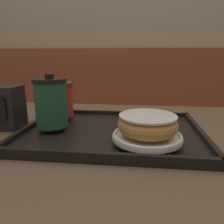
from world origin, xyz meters
The scene contains 10 objects.
wall_behind centered at (0.00, 1.10, 1.20)m, with size 8.00×0.05×2.40m.
booth_bench centered at (-0.20, 0.87, 0.32)m, with size 1.73×0.44×1.00m.
cafe_table centered at (0.00, 0.00, 0.57)m, with size 0.95×0.79×0.74m.
serving_tray centered at (-0.02, 0.02, 0.75)m, with size 0.47×0.35×0.02m.
coffee_cup_front centered at (-0.18, 0.00, 0.83)m, with size 0.09×0.09×0.14m.
coffee_cup_rear centered at (-0.20, 0.11, 0.82)m, with size 0.09×0.09×0.12m.
plate_with_chocolate_donut centered at (0.07, -0.07, 0.77)m, with size 0.16×0.16×0.01m.
donut_chocolate_glazed centered at (0.07, -0.07, 0.80)m, with size 0.14×0.14×0.04m.
spoon centered at (0.12, 0.13, 0.77)m, with size 0.15×0.09×0.01m.
napkin_dispenser centered at (-0.34, 0.04, 0.80)m, with size 0.09×0.08×0.12m.
Camera 1 is at (0.04, -0.54, 0.95)m, focal length 35.00 mm.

